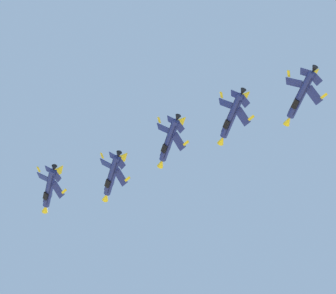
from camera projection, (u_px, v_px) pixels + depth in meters
name	position (u px, v px, depth m)	size (l,w,h in m)	color
fighter_jet_lead	(50.00, 189.00, 143.34)	(10.38, 14.35, 6.48)	navy
fighter_jet_left_wing	(112.00, 177.00, 139.55)	(10.14, 14.35, 7.11)	navy
fighter_jet_right_wing	(169.00, 141.00, 137.00)	(10.13, 14.35, 7.32)	navy
fighter_jet_left_outer	(232.00, 117.00, 132.71)	(10.13, 14.35, 7.34)	navy
fighter_jet_right_outer	(300.00, 96.00, 127.56)	(10.32, 14.35, 6.67)	navy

